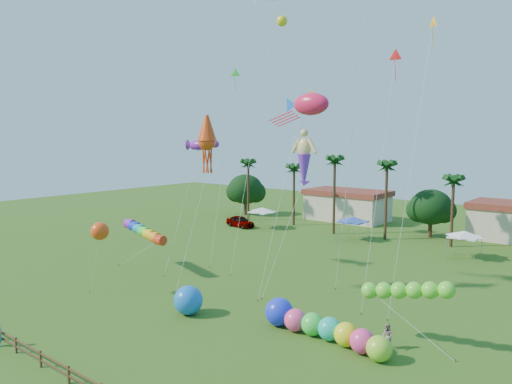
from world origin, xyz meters
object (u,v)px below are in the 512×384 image
Objects in this scene: blue_ball at (188,300)px; car_a at (240,221)px; caterpillar_inflatable at (320,327)px; spectator_b at (387,336)px.

car_a is at bearing 124.77° from blue_ball.
car_a is 0.49× the size of caterpillar_inflatable.
blue_ball is at bearing -136.57° from car_a.
blue_ball is (-14.13, -3.66, 0.27)m from spectator_b.
blue_ball is at bearing -162.27° from caterpillar_inflatable.
car_a is at bearing 142.94° from caterpillar_inflatable.
spectator_b is at bearing -118.13° from car_a.
caterpillar_inflatable is at bearing 13.13° from blue_ball.
spectator_b is at bearing 22.51° from caterpillar_inflatable.
caterpillar_inflatable is at bearing -123.01° from car_a.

